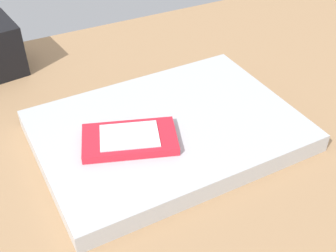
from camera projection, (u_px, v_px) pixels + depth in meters
desk_surface at (140, 180)px, 53.15cm from camera, size 120.00×80.00×3.00cm
laptop_closed at (168, 131)px, 56.31cm from camera, size 33.38×24.24×2.49cm
cell_phone_on_laptop at (131, 139)px, 52.26cm from camera, size 12.72×9.65×1.14cm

